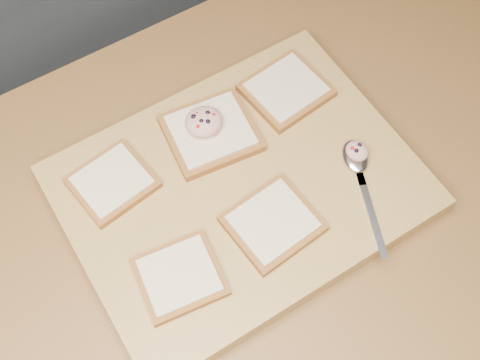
{
  "coord_description": "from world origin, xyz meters",
  "views": [
    {
      "loc": [
        -0.11,
        -0.32,
        1.73
      ],
      "look_at": [
        0.11,
        0.03,
        0.95
      ],
      "focal_mm": 45.0,
      "sensor_mm": 36.0,
      "label": 1
    }
  ],
  "objects_px": {
    "spoon": "(358,165)",
    "cutting_board": "(240,189)",
    "bread_far_center": "(211,133)",
    "tuna_salad_dollop": "(204,121)"
  },
  "relations": [
    {
      "from": "spoon",
      "to": "cutting_board",
      "type": "bearing_deg",
      "value": 157.23
    },
    {
      "from": "cutting_board",
      "to": "spoon",
      "type": "bearing_deg",
      "value": -22.77
    },
    {
      "from": "cutting_board",
      "to": "bread_far_center",
      "type": "relative_size",
      "value": 3.46
    },
    {
      "from": "cutting_board",
      "to": "bread_far_center",
      "type": "height_order",
      "value": "bread_far_center"
    },
    {
      "from": "tuna_salad_dollop",
      "to": "cutting_board",
      "type": "bearing_deg",
      "value": -90.43
    },
    {
      "from": "cutting_board",
      "to": "bread_far_center",
      "type": "xyz_separation_m",
      "value": [
        0.01,
        0.09,
        0.03
      ]
    },
    {
      "from": "tuna_salad_dollop",
      "to": "spoon",
      "type": "bearing_deg",
      "value": -46.55
    },
    {
      "from": "bread_far_center",
      "to": "tuna_salad_dollop",
      "type": "relative_size",
      "value": 2.56
    },
    {
      "from": "cutting_board",
      "to": "bread_far_center",
      "type": "bearing_deg",
      "value": 86.22
    },
    {
      "from": "bread_far_center",
      "to": "tuna_salad_dollop",
      "type": "bearing_deg",
      "value": 120.0
    }
  ]
}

